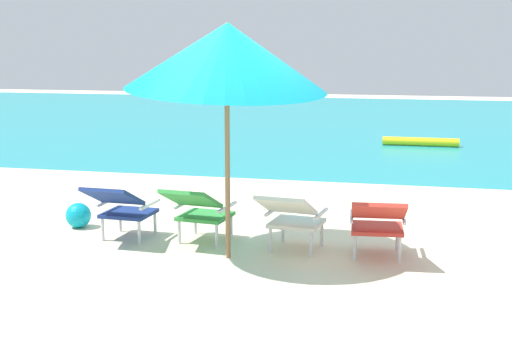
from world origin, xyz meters
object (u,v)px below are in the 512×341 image
lounge_chair_near_left (199,208)px  lounge_chair_near_right (292,215)px  beach_umbrella_center (227,56)px  lounge_chair_far_right (378,221)px  swim_buoy (420,142)px  lounge_chair_far_left (121,206)px  beach_ball (78,215)px

lounge_chair_near_left → lounge_chair_near_right: size_ratio=1.00×
lounge_chair_near_left → beach_umbrella_center: bearing=-41.4°
lounge_chair_far_right → lounge_chair_near_left: bearing=176.9°
lounge_chair_near_left → beach_umbrella_center: 1.72m
lounge_chair_far_right → beach_umbrella_center: 2.21m
swim_buoy → lounge_chair_far_left: (-3.14, -8.38, 0.31)m
lounge_chair_far_right → beach_umbrella_center: size_ratio=0.33×
lounge_chair_far_left → lounge_chair_near_left: (0.86, 0.07, 0.00)m
lounge_chair_near_left → lounge_chair_near_right: (1.03, -0.08, 0.00)m
lounge_chair_far_left → lounge_chair_near_left: bearing=4.8°
lounge_chair_far_left → lounge_chair_near_left: size_ratio=0.97×
lounge_chair_near_left → lounge_chair_far_left: bearing=-175.2°
lounge_chair_near_right → beach_umbrella_center: 1.75m
beach_ball → lounge_chair_near_right: bearing=-9.5°
lounge_chair_far_left → beach_umbrella_center: bearing=-13.4°
lounge_chair_near_right → beach_ball: (-2.64, 0.44, -0.25)m
lounge_chair_far_left → beach_ball: 0.91m
beach_umbrella_center → beach_ball: beach_umbrella_center is taller
lounge_chair_near_left → beach_umbrella_center: beach_umbrella_center is taller
lounge_chair_near_right → swim_buoy: bearing=81.5°
swim_buoy → lounge_chair_near_left: (-2.29, -8.31, 0.31)m
beach_ball → lounge_chair_near_left: bearing=-12.7°
lounge_chair_far_left → lounge_chair_far_right: bearing=-0.6°
lounge_chair_far_left → lounge_chair_far_right: same height
lounge_chair_near_right → beach_umbrella_center: size_ratio=0.33×
swim_buoy → lounge_chair_far_right: size_ratio=1.74×
lounge_chair_near_right → beach_ball: bearing=170.5°
lounge_chair_far_left → lounge_chair_far_right: 2.77m
lounge_chair_far_right → beach_umbrella_center: (-1.47, -0.28, 1.62)m
swim_buoy → beach_ball: (-3.90, -7.94, 0.05)m
swim_buoy → lounge_chair_far_left: bearing=-110.6°
lounge_chair_near_left → beach_umbrella_center: (0.43, -0.38, 1.62)m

